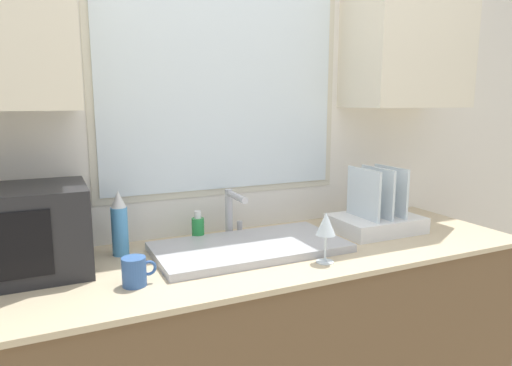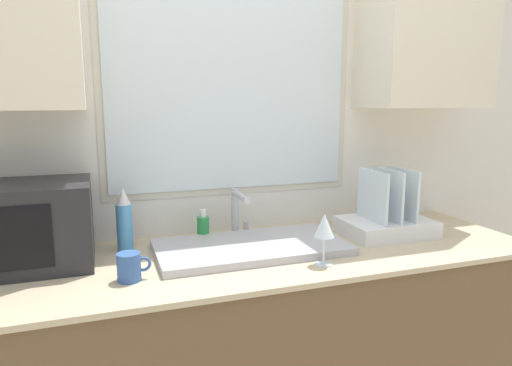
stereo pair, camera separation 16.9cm
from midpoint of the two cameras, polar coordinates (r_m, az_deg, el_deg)
countertop at (r=1.99m, az=2.66°, el=-21.33°), size 2.24×0.70×0.93m
wall_back at (r=2.00m, az=-0.57°, el=8.05°), size 6.00×0.38×2.60m
sink_basin at (r=1.81m, az=2.11°, el=-8.03°), size 0.74×0.38×0.03m
faucet at (r=1.95m, az=0.22°, el=-3.21°), size 0.08×0.19×0.21m
microwave at (r=1.76m, az=-25.02°, el=-4.89°), size 0.48×0.34×0.30m
dish_rack at (r=2.11m, az=18.22°, el=-4.53°), size 0.38×0.27×0.29m
spray_bottle at (r=1.83m, az=-13.63°, el=-4.64°), size 0.06×0.06×0.25m
soap_bottle at (r=1.93m, az=-4.15°, el=-5.54°), size 0.05×0.05×0.13m
mug_near_sink at (r=1.54m, az=-12.49°, el=-10.26°), size 0.11×0.08×0.09m
wine_glass at (r=1.65m, az=11.47°, el=-5.49°), size 0.07×0.07×0.19m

